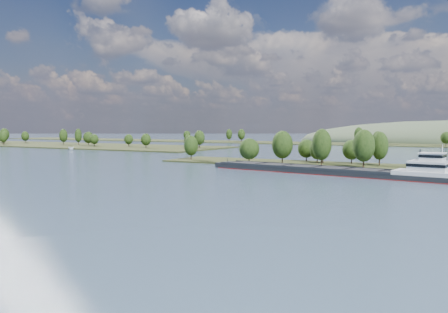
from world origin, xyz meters
The scene contains 6 objects.
ground centered at (0.00, 120.00, 0.00)m, with size 1800.00×1800.00×0.00m, color #3D506A.
tree_island centered at (7.58, 178.06, 4.41)m, with size 100.00×31.28×15.30m.
left_bank centered at (-228.17, 260.02, 0.92)m, with size 300.00×80.00×14.93m.
back_shoreline centered at (8.45, 399.70, 0.71)m, with size 900.00×60.00×15.80m.
cargo_barge centered at (31.86, 149.56, 1.40)m, with size 82.60×21.75×11.10m.
motorboat centered at (-161.06, 213.44, 1.12)m, with size 2.18×5.80×2.24m, color white.
Camera 1 is at (67.04, 9.05, 15.38)m, focal length 35.00 mm.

